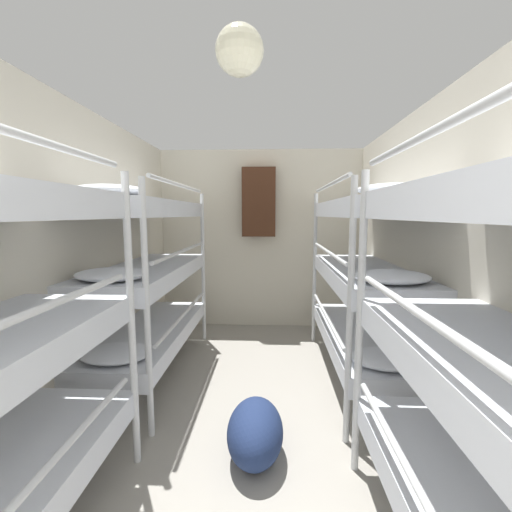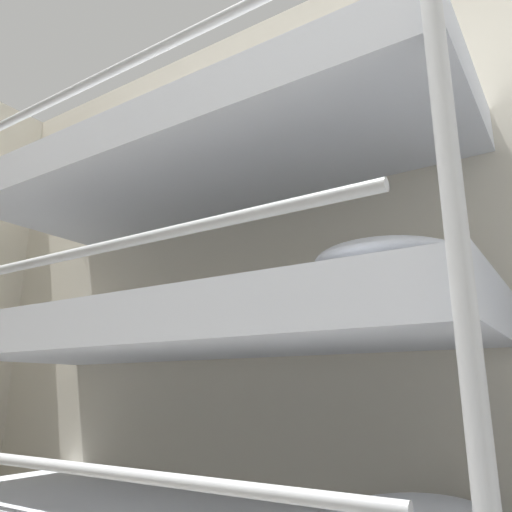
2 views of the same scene
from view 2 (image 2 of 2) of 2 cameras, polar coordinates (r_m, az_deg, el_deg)
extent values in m
cylinder|color=silver|center=(0.96, 23.04, -8.15)|extent=(0.04, 0.04, 1.80)
cylinder|color=silver|center=(1.47, -18.16, -22.25)|extent=(0.03, 1.65, 0.03)
cube|color=silver|center=(1.70, -8.28, -8.43)|extent=(0.67, 1.94, 0.15)
ellipsoid|color=white|center=(1.36, 15.71, -1.31)|extent=(0.53, 0.40, 0.09)
cylinder|color=silver|center=(1.51, -16.29, 1.14)|extent=(0.03, 1.65, 0.03)
cube|color=silver|center=(1.87, -7.57, 10.38)|extent=(0.67, 1.94, 0.15)
ellipsoid|color=white|center=(1.62, 14.09, 20.10)|extent=(0.53, 0.40, 0.09)
cylinder|color=silver|center=(1.77, -14.76, 20.33)|extent=(0.03, 1.65, 0.03)
camera|label=1|loc=(2.22, 105.34, 24.55)|focal=24.00mm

